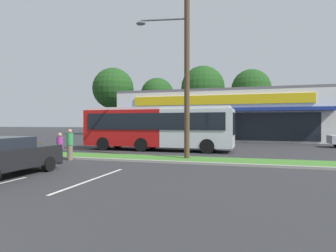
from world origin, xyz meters
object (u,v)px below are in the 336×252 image
(car_0, at_px, (141,136))
(pedestrian_by_pole, at_px, (60,148))
(pedestrian_near_bench, at_px, (70,144))
(utility_pole, at_px, (185,56))
(bus_stop_bench, at_px, (33,151))
(car_1, at_px, (197,136))
(car_4, at_px, (4,156))
(city_bus, at_px, (158,127))

(car_0, relative_size, pedestrian_by_pole, 2.74)
(pedestrian_by_pole, bearing_deg, pedestrian_near_bench, 12.71)
(utility_pole, xyz_separation_m, pedestrian_near_bench, (-6.13, -1.79, -4.94))
(car_0, bearing_deg, bus_stop_bench, 85.88)
(car_0, bearing_deg, car_1, 176.27)
(utility_pole, xyz_separation_m, car_4, (-5.58, -6.72, -5.02))
(bus_stop_bench, height_order, car_0, car_0)
(bus_stop_bench, bearing_deg, car_1, -117.19)
(pedestrian_near_bench, relative_size, pedestrian_by_pole, 1.10)
(car_1, bearing_deg, city_bus, -106.43)
(utility_pole, xyz_separation_m, pedestrian_by_pole, (-5.77, -3.15, -5.02))
(utility_pole, xyz_separation_m, car_1, (-1.33, 11.21, -5.00))
(city_bus, distance_m, pedestrian_near_bench, 7.36)
(utility_pole, xyz_separation_m, city_bus, (-3.19, 4.90, -4.05))
(utility_pole, relative_size, pedestrian_near_bench, 6.30)
(city_bus, bearing_deg, utility_pole, -56.48)
(bus_stop_bench, relative_size, pedestrian_near_bench, 0.92)
(car_0, distance_m, car_4, 18.39)
(bus_stop_bench, bearing_deg, car_0, -94.12)
(city_bus, bearing_deg, pedestrian_by_pole, -107.31)
(city_bus, distance_m, bus_stop_bench, 8.85)
(city_bus, relative_size, pedestrian_near_bench, 6.51)
(city_bus, bearing_deg, pedestrian_near_bench, -113.32)
(city_bus, height_order, car_4, city_bus)
(car_1, height_order, car_4, car_1)
(utility_pole, bearing_deg, pedestrian_near_bench, -163.71)
(city_bus, xyz_separation_m, pedestrian_by_pole, (-2.58, -8.05, -0.97))
(bus_stop_bench, relative_size, car_4, 0.35)
(utility_pole, distance_m, pedestrian_by_pole, 8.27)
(car_1, distance_m, pedestrian_near_bench, 13.86)
(utility_pole, distance_m, car_4, 10.08)
(car_4, height_order, pedestrian_by_pole, pedestrian_by_pole)
(city_bus, bearing_deg, car_0, 121.65)
(city_bus, relative_size, car_4, 2.47)
(city_bus, xyz_separation_m, car_1, (1.86, 6.31, -0.95))
(bus_stop_bench, bearing_deg, utility_pole, -164.70)
(car_0, bearing_deg, utility_pole, 122.01)
(car_0, height_order, car_1, car_1)
(pedestrian_near_bench, bearing_deg, pedestrian_by_pole, -104.37)
(pedestrian_near_bench, distance_m, pedestrian_by_pole, 1.41)
(car_1, relative_size, pedestrian_near_bench, 2.54)
(pedestrian_near_bench, bearing_deg, city_bus, 36.74)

